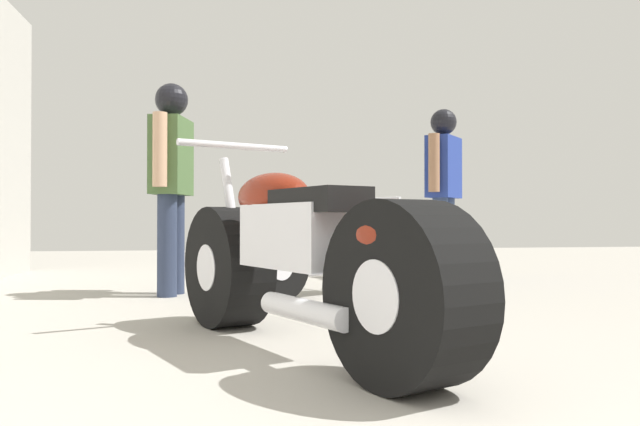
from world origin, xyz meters
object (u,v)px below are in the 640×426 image
(mechanic_in_blue, at_px, (171,168))
(motorcycle_black_naked, at_px, (330,255))
(motorcycle_maroon_cruiser, at_px, (300,260))
(mechanic_with_helmet, at_px, (444,177))

(mechanic_in_blue, bearing_deg, motorcycle_black_naked, -9.19)
(motorcycle_maroon_cruiser, bearing_deg, motorcycle_black_naked, 76.43)
(motorcycle_maroon_cruiser, xyz_separation_m, motorcycle_black_naked, (0.51, 2.12, -0.10))
(motorcycle_maroon_cruiser, height_order, mechanic_with_helmet, mechanic_with_helmet)
(motorcycle_maroon_cruiser, bearing_deg, mechanic_with_helmet, 59.96)
(mechanic_in_blue, relative_size, mechanic_with_helmet, 0.97)
(motorcycle_maroon_cruiser, distance_m, mechanic_with_helmet, 4.00)
(motorcycle_maroon_cruiser, height_order, mechanic_in_blue, mechanic_in_blue)
(mechanic_in_blue, height_order, mechanic_with_helmet, mechanic_with_helmet)
(motorcycle_black_naked, distance_m, mechanic_with_helmet, 2.09)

